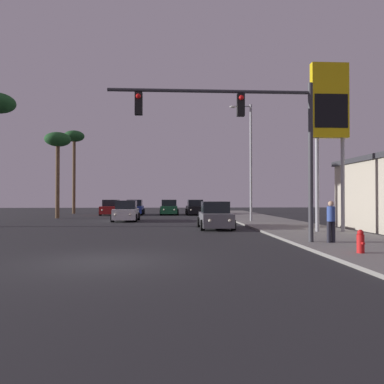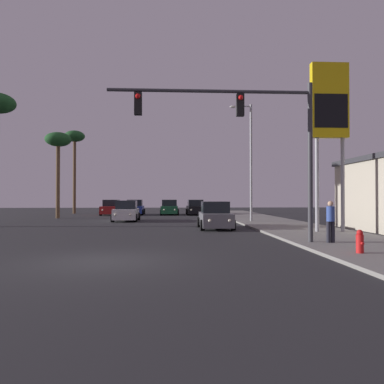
{
  "view_description": "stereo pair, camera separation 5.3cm",
  "coord_description": "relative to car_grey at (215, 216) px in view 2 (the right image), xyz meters",
  "views": [
    {
      "loc": [
        2.03,
        -11.39,
        1.93
      ],
      "look_at": [
        3.42,
        13.4,
        2.29
      ],
      "focal_mm": 35.0,
      "sensor_mm": 36.0,
      "label": 1
    },
    {
      "loc": [
        2.08,
        -11.39,
        1.93
      ],
      "look_at": [
        3.42,
        13.4,
        2.29
      ],
      "focal_mm": 35.0,
      "sensor_mm": 36.0,
      "label": 2
    }
  ],
  "objects": [
    {
      "name": "car_grey",
      "position": [
        0.0,
        0.0,
        0.0
      ],
      "size": [
        2.04,
        4.32,
        1.68
      ],
      "rotation": [
        0.0,
        0.0,
        3.13
      ],
      "color": "slate",
      "rests_on": "ground"
    },
    {
      "name": "traffic_light_mast",
      "position": [
        0.53,
        -8.05,
        4.02
      ],
      "size": [
        8.33,
        0.36,
        6.5
      ],
      "color": "#38383D",
      "rests_on": "sidewalk_right"
    },
    {
      "name": "car_black",
      "position": [
        -0.07,
        18.39,
        0.0
      ],
      "size": [
        2.04,
        4.33,
        1.68
      ],
      "rotation": [
        0.0,
        0.0,
        3.16
      ],
      "color": "black",
      "rests_on": "ground"
    },
    {
      "name": "street_lamp",
      "position": [
        3.29,
        5.48,
        4.36
      ],
      "size": [
        1.74,
        0.24,
        9.0
      ],
      "color": "#99999E",
      "rests_on": "sidewalk_right"
    },
    {
      "name": "palm_tree_mid",
      "position": [
        -13.28,
        12.4,
        6.18
      ],
      "size": [
        2.4,
        2.4,
        8.01
      ],
      "color": "brown",
      "rests_on": "ground"
    },
    {
      "name": "car_green",
      "position": [
        -2.93,
        18.75,
        0.0
      ],
      "size": [
        2.04,
        4.33,
        1.68
      ],
      "rotation": [
        0.0,
        0.0,
        3.12
      ],
      "color": "#195933",
      "rests_on": "ground"
    },
    {
      "name": "gas_station_sign",
      "position": [
        5.74,
        -3.52,
        5.86
      ],
      "size": [
        2.0,
        0.42,
        9.0
      ],
      "color": "#99999E",
      "rests_on": "sidewalk_right"
    },
    {
      "name": "car_blue",
      "position": [
        -6.78,
        19.02,
        0.0
      ],
      "size": [
        2.04,
        4.32,
        1.68
      ],
      "rotation": [
        0.0,
        0.0,
        3.16
      ],
      "color": "navy",
      "rests_on": "ground"
    },
    {
      "name": "palm_tree_far",
      "position": [
        -14.33,
        22.4,
        7.89
      ],
      "size": [
        2.4,
        2.4,
        9.95
      ],
      "color": "brown",
      "rests_on": "ground"
    },
    {
      "name": "sidewalk_right",
      "position": [
        4.74,
        -1.6,
        -0.7
      ],
      "size": [
        5.0,
        60.0,
        0.12
      ],
      "color": "gray",
      "rests_on": "ground"
    },
    {
      "name": "ground_plane",
      "position": [
        -4.76,
        -11.6,
        -0.76
      ],
      "size": [
        120.0,
        120.0,
        0.0
      ],
      "primitive_type": "plane",
      "color": "#28282B"
    },
    {
      "name": "fire_hydrant",
      "position": [
        3.44,
        -11.13,
        -0.27
      ],
      "size": [
        0.24,
        0.34,
        0.76
      ],
      "color": "red",
      "rests_on": "sidewalk_right"
    },
    {
      "name": "pedestrian_on_sidewalk",
      "position": [
        3.68,
        -8.32,
        0.27
      ],
      "size": [
        0.34,
        0.32,
        1.67
      ],
      "color": "#23232D",
      "rests_on": "sidewalk_right"
    },
    {
      "name": "car_red",
      "position": [
        -9.31,
        18.41,
        0.0
      ],
      "size": [
        2.04,
        4.31,
        1.68
      ],
      "rotation": [
        0.0,
        0.0,
        3.14
      ],
      "color": "maroon",
      "rests_on": "ground"
    },
    {
      "name": "car_white",
      "position": [
        -6.4,
        7.92,
        0.0
      ],
      "size": [
        2.04,
        4.33,
        1.68
      ],
      "rotation": [
        0.0,
        0.0,
        3.16
      ],
      "color": "silver",
      "rests_on": "ground"
    }
  ]
}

